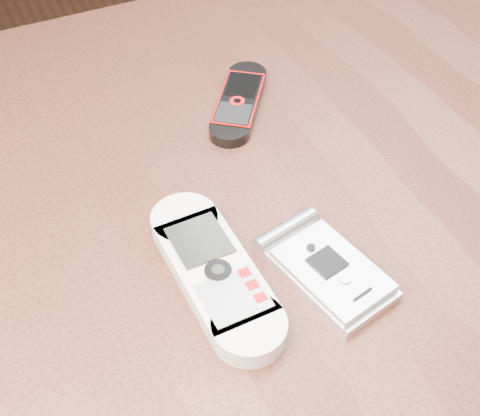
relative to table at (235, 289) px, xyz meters
name	(u,v)px	position (x,y,z in m)	size (l,w,h in m)	color
table	(235,289)	(0.00, 0.00, 0.00)	(1.20, 0.80, 0.75)	black
nokia_white	(215,272)	(-0.04, -0.06, 0.12)	(0.06, 0.18, 0.02)	silver
nokia_black_red	(239,102)	(0.07, 0.14, 0.11)	(0.04, 0.14, 0.01)	black
motorola_razr	(329,270)	(0.04, -0.09, 0.11)	(0.06, 0.12, 0.02)	silver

